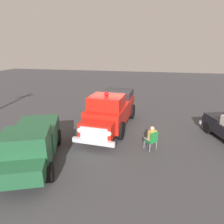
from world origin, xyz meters
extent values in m
plane|color=#424244|center=(0.00, 0.00, 0.00)|extent=(60.00, 60.00, 0.00)
cylinder|color=black|center=(-1.64, -0.87, 0.52)|extent=(1.06, 0.40, 1.04)
cylinder|color=black|center=(-1.49, 1.13, 0.52)|extent=(1.06, 0.40, 1.04)
cylinder|color=black|center=(1.85, -1.14, 0.52)|extent=(1.06, 0.40, 1.04)
cylinder|color=black|center=(2.00, 0.86, 0.52)|extent=(1.06, 0.40, 1.04)
cube|color=red|center=(0.18, 0.00, 1.05)|extent=(5.05, 2.47, 1.10)
cube|color=red|center=(-2.66, 0.21, 0.92)|extent=(1.03, 1.82, 0.84)
cube|color=red|center=(-0.97, 0.08, 1.95)|extent=(1.84, 2.02, 0.76)
cube|color=#232328|center=(1.73, -0.12, 1.80)|extent=(1.84, 2.08, 0.60)
cube|color=silver|center=(-3.11, 0.25, 0.92)|extent=(0.23, 1.44, 0.64)
cube|color=silver|center=(-3.21, 0.25, 0.50)|extent=(0.37, 2.25, 0.24)
sphere|color=white|center=(-3.17, -0.53, 1.00)|extent=(0.28, 0.28, 0.26)
sphere|color=white|center=(-3.05, 1.02, 1.00)|extent=(0.28, 0.28, 0.26)
sphere|color=red|center=(-0.97, 0.08, 2.45)|extent=(0.30, 0.30, 0.28)
cylinder|color=black|center=(0.23, -5.98, 0.34)|extent=(0.73, 0.47, 0.68)
cube|color=black|center=(0.50, -6.75, 0.98)|extent=(1.86, 2.01, 0.20)
cube|color=silver|center=(1.19, -6.52, 0.40)|extent=(0.77, 1.85, 0.20)
cylinder|color=black|center=(-5.79, 1.26, 0.40)|extent=(0.85, 0.55, 0.80)
cylinder|color=black|center=(-6.41, 2.90, 0.40)|extent=(0.85, 0.55, 0.80)
cylinder|color=black|center=(-2.89, 2.36, 0.40)|extent=(0.85, 0.55, 0.80)
cylinder|color=black|center=(-3.51, 4.00, 0.40)|extent=(0.85, 0.55, 0.80)
cube|color=#235B38|center=(-3.76, 2.97, 0.95)|extent=(3.20, 2.73, 1.00)
cube|color=#235B38|center=(-5.54, 2.29, 1.20)|extent=(2.04, 2.21, 1.40)
cube|color=#235B38|center=(-6.57, 1.90, 0.82)|extent=(1.44, 1.91, 0.64)
cylinder|color=#B7BABF|center=(-2.45, -2.23, 0.22)|extent=(0.04, 0.04, 0.44)
cylinder|color=#B7BABF|center=(-2.15, -2.55, 0.22)|extent=(0.04, 0.04, 0.44)
cylinder|color=#B7BABF|center=(-2.78, -2.53, 0.22)|extent=(0.04, 0.04, 0.44)
cylinder|color=#B7BABF|center=(-2.48, -2.85, 0.22)|extent=(0.04, 0.04, 0.44)
cube|color=#1E7F38|center=(-2.46, -2.54, 0.46)|extent=(0.68, 0.68, 0.04)
cube|color=#1E7F38|center=(-2.64, -2.71, 0.74)|extent=(0.36, 0.38, 0.56)
cube|color=#B7BABF|center=(-2.63, -2.37, 0.62)|extent=(0.35, 0.33, 0.03)
cube|color=#B7BABF|center=(-2.30, -2.72, 0.62)|extent=(0.35, 0.33, 0.03)
cylinder|color=#B7BABF|center=(3.24, 1.11, 0.22)|extent=(0.03, 0.03, 0.44)
cylinder|color=#B7BABF|center=(3.20, 1.55, 0.22)|extent=(0.03, 0.03, 0.44)
cylinder|color=#B7BABF|center=(3.67, 1.15, 0.22)|extent=(0.03, 0.03, 0.44)
cylinder|color=#B7BABF|center=(3.64, 1.59, 0.22)|extent=(0.03, 0.03, 0.44)
cube|color=orange|center=(3.44, 1.35, 0.46)|extent=(0.52, 0.52, 0.04)
cube|color=orange|center=(3.68, 1.37, 0.74)|extent=(0.08, 0.48, 0.56)
cube|color=#B7BABF|center=(3.46, 1.11, 0.62)|extent=(0.44, 0.07, 0.03)
cube|color=#B7BABF|center=(3.42, 1.59, 0.62)|extent=(0.44, 0.07, 0.03)
cylinder|color=#383842|center=(-2.33, -2.29, 0.23)|extent=(0.18, 0.18, 0.45)
cylinder|color=#383842|center=(-2.20, -2.43, 0.23)|extent=(0.18, 0.18, 0.45)
cube|color=#383842|center=(-2.45, -2.39, 0.51)|extent=(0.42, 0.41, 0.13)
cube|color=#383842|center=(-2.32, -2.54, 0.51)|extent=(0.42, 0.41, 0.13)
cube|color=gold|center=(-2.53, -2.60, 0.81)|extent=(0.43, 0.44, 0.54)
sphere|color=beige|center=(-2.52, -2.59, 1.18)|extent=(0.31, 0.31, 0.22)
cube|color=orange|center=(4.38, 2.01, 0.02)|extent=(0.40, 0.40, 0.04)
cone|color=orange|center=(4.38, 2.01, 0.33)|extent=(0.32, 0.32, 0.60)
camera|label=1|loc=(-11.49, -2.38, 5.02)|focal=30.91mm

